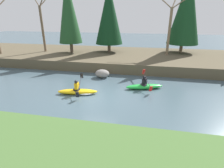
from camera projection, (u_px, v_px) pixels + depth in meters
The scene contains 10 objects.
ground_plane at pixel (96, 96), 11.65m from camera, with size 90.00×90.00×0.00m, color #425660.
riverbank_far at pixel (119, 58), 20.21m from camera, with size 44.00×9.37×0.95m.
conifer_tree_far_left at pixel (68, 10), 18.95m from camera, with size 2.61×2.61×8.09m.
conifer_tree_left at pixel (109, 14), 19.45m from camera, with size 3.14×3.14×7.44m.
conifer_tree_mid_left at pixel (187, 9), 18.87m from camera, with size 3.52×3.52×8.53m.
bare_tree_mid_upstream at pixel (42, 23), 20.17m from camera, with size 3.75×3.70×6.81m.
bare_tree_mid_downstream at pixel (170, 26), 18.35m from camera, with size 3.58×3.53×6.49m.
kayaker_lead at pixel (145, 86), 12.77m from camera, with size 2.76×2.03×1.20m.
kayaker_middle at pixel (79, 91), 11.92m from camera, with size 2.79×2.06×1.20m.
boulder_midstream at pixel (102, 74), 15.08m from camera, with size 1.23×0.96×0.70m.
Camera 1 is at (3.04, -10.16, 5.02)m, focal length 28.00 mm.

